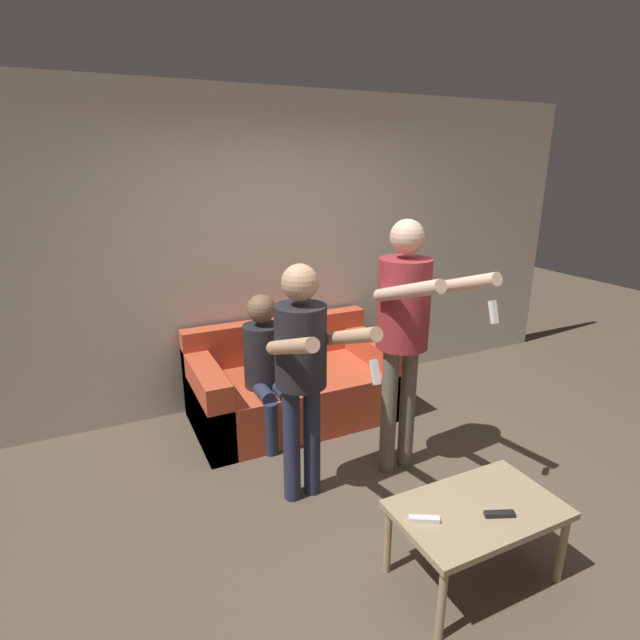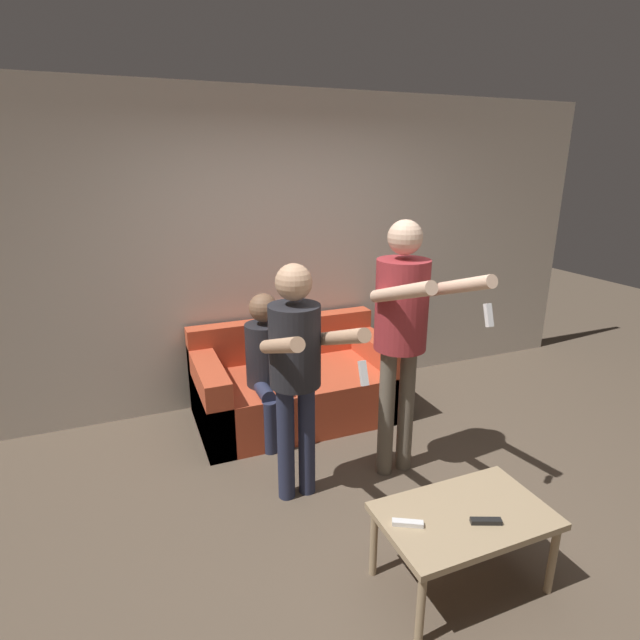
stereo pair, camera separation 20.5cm
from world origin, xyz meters
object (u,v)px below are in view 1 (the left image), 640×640
person_seated (266,362)px  remote_near (500,514)px  person_standing_left (303,360)px  couch (293,386)px  coffee_table (477,515)px  person_standing_right (405,319)px  remote_far (424,519)px

person_seated → remote_near: person_seated is taller
person_standing_left → person_seated: (0.05, 0.84, -0.33)m
couch → remote_near: bearing=-84.3°
person_standing_left → coffee_table: person_standing_left is taller
person_seated → person_standing_right: bearing=-50.6°
person_standing_left → remote_far: size_ratio=10.48×
person_seated → coffee_table: bearing=-75.1°
person_standing_right → remote_far: size_ratio=11.96×
couch → remote_near: couch is taller
person_standing_left → coffee_table: size_ratio=1.81×
person_seated → remote_far: size_ratio=7.82×
person_seated → coffee_table: (0.49, -1.83, -0.25)m
remote_near → remote_far: 0.38m
coffee_table → person_seated: bearing=104.9°
coffee_table → remote_near: (0.05, -0.10, 0.06)m
couch → remote_near: (0.21, -2.15, 0.18)m
couch → person_seated: person_seated is taller
coffee_table → remote_near: 0.12m
couch → remote_near: size_ratio=11.15×
coffee_table → remote_near: bearing=-65.4°
person_standing_left → coffee_table: bearing=-61.6°
remote_near → couch: bearing=95.7°
couch → person_seated: bearing=-144.7°
couch → coffee_table: 2.06m
couch → person_seated: 0.53m
person_standing_left → person_standing_right: size_ratio=0.88×
person_standing_left → person_seated: bearing=86.5°
remote_far → coffee_table: bearing=-5.8°
person_seated → coffee_table: person_seated is taller
person_standing_right → remote_near: 1.30m
remote_far → remote_near: bearing=-20.0°
couch → person_standing_left: 1.32m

